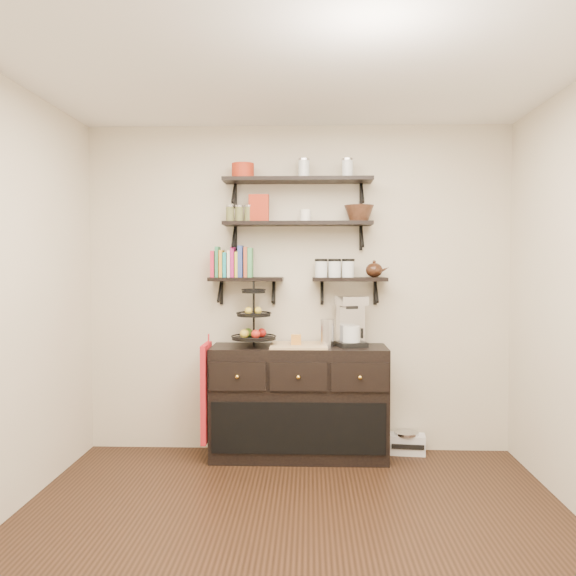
{
  "coord_description": "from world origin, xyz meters",
  "views": [
    {
      "loc": [
        0.1,
        -3.32,
        1.57
      ],
      "look_at": [
        -0.06,
        1.15,
        1.38
      ],
      "focal_mm": 38.0,
      "sensor_mm": 36.0,
      "label": 1
    }
  ],
  "objects": [
    {
      "name": "shelf_top",
      "position": [
        0.0,
        1.62,
        2.23
      ],
      "size": [
        1.2,
        0.27,
        0.23
      ],
      "color": "black",
      "rests_on": "back_wall"
    },
    {
      "name": "cookbooks",
      "position": [
        -0.51,
        1.63,
        1.56
      ],
      "size": [
        0.36,
        0.15,
        0.26
      ],
      "color": "red",
      "rests_on": "shelf_low_left"
    },
    {
      "name": "back_wall",
      "position": [
        0.0,
        1.75,
        1.35
      ],
      "size": [
        3.5,
        0.02,
        2.7
      ],
      "primitive_type": "cube",
      "color": "beige",
      "rests_on": "ground"
    },
    {
      "name": "thermal_carafe",
      "position": [
        0.24,
        1.49,
        1.01
      ],
      "size": [
        0.11,
        0.11,
        0.22
      ],
      "primitive_type": "cylinder",
      "color": "silver",
      "rests_on": "sideboard"
    },
    {
      "name": "shelf_low_right",
      "position": [
        0.42,
        1.63,
        1.43
      ],
      "size": [
        0.6,
        0.25,
        0.23
      ],
      "color": "black",
      "rests_on": "back_wall"
    },
    {
      "name": "red_pot",
      "position": [
        -0.44,
        1.61,
        2.31
      ],
      "size": [
        0.18,
        0.18,
        0.12
      ],
      "primitive_type": "cylinder",
      "color": "#9F2712",
      "rests_on": "shelf_top"
    },
    {
      "name": "candle",
      "position": [
        -0.01,
        1.51,
        0.96
      ],
      "size": [
        0.08,
        0.08,
        0.08
      ],
      "primitive_type": "cube",
      "color": "#B9772A",
      "rests_on": "sideboard"
    },
    {
      "name": "glass_canisters",
      "position": [
        0.3,
        1.63,
        1.51
      ],
      "size": [
        0.32,
        0.1,
        0.13
      ],
      "color": "silver",
      "rests_on": "shelf_low_right"
    },
    {
      "name": "recipe_box",
      "position": [
        -0.32,
        1.61,
        2.01
      ],
      "size": [
        0.16,
        0.06,
        0.22
      ],
      "primitive_type": "cube",
      "rotation": [
        0.0,
        0.0,
        -0.02
      ],
      "color": "#9F2712",
      "rests_on": "shelf_mid"
    },
    {
      "name": "shelf_mid",
      "position": [
        0.0,
        1.62,
        1.88
      ],
      "size": [
        1.2,
        0.27,
        0.23
      ],
      "color": "black",
      "rests_on": "back_wall"
    },
    {
      "name": "apron",
      "position": [
        -0.72,
        1.41,
        0.55
      ],
      "size": [
        0.04,
        0.33,
        0.77
      ],
      "primitive_type": "cube",
      "color": "#A71512",
      "rests_on": "sideboard"
    },
    {
      "name": "shelf_low_left",
      "position": [
        -0.42,
        1.63,
        1.43
      ],
      "size": [
        0.6,
        0.25,
        0.23
      ],
      "color": "black",
      "rests_on": "back_wall"
    },
    {
      "name": "floor",
      "position": [
        0.0,
        0.0,
        0.0
      ],
      "size": [
        3.5,
        3.5,
        0.0
      ],
      "primitive_type": "plane",
      "color": "black",
      "rests_on": "ground"
    },
    {
      "name": "ceiling",
      "position": [
        0.0,
        0.0,
        2.7
      ],
      "size": [
        3.5,
        3.5,
        0.02
      ],
      "primitive_type": "cube",
      "color": "white",
      "rests_on": "back_wall"
    },
    {
      "name": "coffee_maker",
      "position": [
        0.43,
        1.54,
        1.09
      ],
      "size": [
        0.27,
        0.27,
        0.4
      ],
      "rotation": [
        0.0,
        0.0,
        0.32
      ],
      "color": "black",
      "rests_on": "sideboard"
    },
    {
      "name": "sideboard",
      "position": [
        0.01,
        1.51,
        0.45
      ],
      "size": [
        1.4,
        0.5,
        0.92
      ],
      "color": "black",
      "rests_on": "floor"
    },
    {
      "name": "teapot",
      "position": [
        0.62,
        1.63,
        1.52
      ],
      "size": [
        0.19,
        0.15,
        0.14
      ],
      "primitive_type": null,
      "rotation": [
        0.0,
        0.0,
        0.04
      ],
      "color": "black",
      "rests_on": "shelf_low_right"
    },
    {
      "name": "walnut_bowl",
      "position": [
        0.49,
        1.61,
        1.96
      ],
      "size": [
        0.24,
        0.24,
        0.13
      ],
      "primitive_type": null,
      "color": "black",
      "rests_on": "shelf_mid"
    },
    {
      "name": "fruit_stand",
      "position": [
        -0.35,
        1.52,
        1.08
      ],
      "size": [
        0.35,
        0.35,
        0.52
      ],
      "rotation": [
        0.0,
        0.0,
        0.23
      ],
      "color": "black",
      "rests_on": "sideboard"
    },
    {
      "name": "radio",
      "position": [
        0.89,
        1.64,
        0.09
      ],
      "size": [
        0.32,
        0.22,
        0.18
      ],
      "rotation": [
        0.0,
        0.0,
        -0.11
      ],
      "color": "silver",
      "rests_on": "floor"
    },
    {
      "name": "ramekins",
      "position": [
        0.06,
        1.61,
        1.95
      ],
      "size": [
        0.09,
        0.09,
        0.1
      ],
      "primitive_type": "cylinder",
      "color": "white",
      "rests_on": "shelf_mid"
    }
  ]
}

